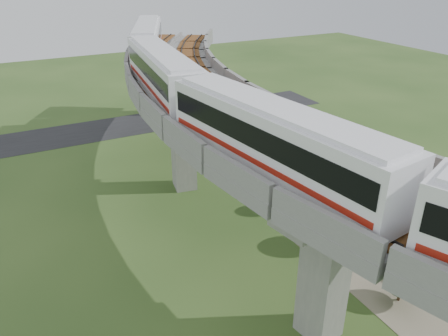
{
  "coord_description": "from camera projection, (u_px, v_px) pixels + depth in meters",
  "views": [
    {
      "loc": [
        -13.05,
        -25.17,
        20.42
      ],
      "look_at": [
        -0.84,
        -1.43,
        7.5
      ],
      "focal_mm": 35.0,
      "sensor_mm": 36.0,
      "label": 1
    }
  ],
  "objects": [
    {
      "name": "car_white",
      "position": [
        365.0,
        248.0,
        32.82
      ],
      "size": [
        1.65,
        4.02,
        1.37
      ],
      "primitive_type": "imported",
      "rotation": [
        0.0,
        0.0,
        0.01
      ],
      "color": "silver",
      "rests_on": "dirt_lot"
    },
    {
      "name": "tree_3",
      "position": [
        281.0,
        193.0,
        38.24
      ],
      "size": [
        1.99,
        1.99,
        2.66
      ],
      "color": "#382314",
      "rests_on": "ground"
    },
    {
      "name": "fence",
      "position": [
        324.0,
        207.0,
        38.11
      ],
      "size": [
        3.87,
        38.73,
        1.5
      ],
      "color": "#2D382D",
      "rests_on": "ground"
    },
    {
      "name": "dirt_lot",
      "position": [
        376.0,
        213.0,
        38.58
      ],
      "size": [
        18.0,
        26.0,
        0.04
      ],
      "primitive_type": "cube",
      "color": "gray",
      "rests_on": "ground"
    },
    {
      "name": "car_dark",
      "position": [
        331.0,
        191.0,
        41.02
      ],
      "size": [
        4.04,
        2.24,
        1.11
      ],
      "primitive_type": "imported",
      "rotation": [
        0.0,
        0.0,
        1.38
      ],
      "color": "black",
      "rests_on": "dirt_lot"
    },
    {
      "name": "tree_4",
      "position": [
        333.0,
        218.0,
        33.22
      ],
      "size": [
        2.91,
        2.91,
        3.72
      ],
      "color": "#382314",
      "rests_on": "ground"
    },
    {
      "name": "tree_5",
      "position": [
        402.0,
        281.0,
        28.08
      ],
      "size": [
        2.35,
        2.35,
        2.63
      ],
      "color": "#382314",
      "rests_on": "ground"
    },
    {
      "name": "viaduct",
      "position": [
        272.0,
        129.0,
        32.06
      ],
      "size": [
        19.58,
        73.98,
        11.4
      ],
      "color": "#99968E",
      "rests_on": "ground"
    },
    {
      "name": "asphalt_road",
      "position": [
        122.0,
        126.0,
        58.42
      ],
      "size": [
        60.0,
        8.0,
        0.03
      ],
      "primitive_type": "cube",
      "color": "#232326",
      "rests_on": "ground"
    },
    {
      "name": "metro_train",
      "position": [
        240.0,
        97.0,
        28.11
      ],
      "size": [
        11.38,
        61.34,
        3.64
      ],
      "color": "white",
      "rests_on": "ground"
    },
    {
      "name": "ground",
      "position": [
        225.0,
        244.0,
        34.42
      ],
      "size": [
        160.0,
        160.0,
        0.0
      ],
      "primitive_type": "plane",
      "color": "#314F1F",
      "rests_on": "ground"
    },
    {
      "name": "tree_1",
      "position": [
        227.0,
        129.0,
        50.75
      ],
      "size": [
        2.46,
        2.46,
        3.44
      ],
      "color": "#382314",
      "rests_on": "ground"
    },
    {
      "name": "tree_2",
      "position": [
        251.0,
        158.0,
        45.07
      ],
      "size": [
        2.56,
        2.56,
        2.78
      ],
      "color": "#382314",
      "rests_on": "ground"
    },
    {
      "name": "tree_0",
      "position": [
        229.0,
        113.0,
        58.17
      ],
      "size": [
        2.62,
        2.62,
        2.83
      ],
      "color": "#382314",
      "rests_on": "ground"
    }
  ]
}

